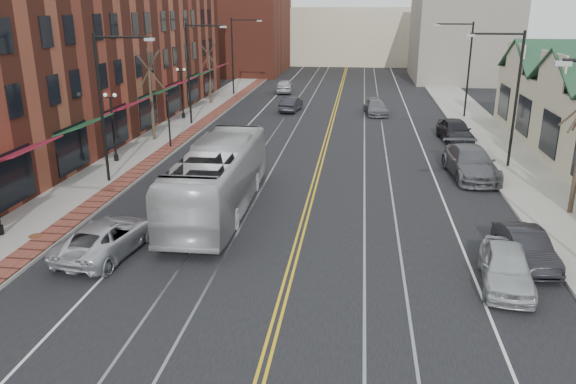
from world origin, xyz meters
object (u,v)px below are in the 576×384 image
(parked_car_d, at_px, (455,130))
(parked_car_a, at_px, (506,267))
(parked_car_b, at_px, (526,247))
(parked_suv, at_px, (107,237))
(parked_car_c, at_px, (471,163))
(transit_bus, at_px, (218,178))

(parked_car_d, bearing_deg, parked_car_a, -99.87)
(parked_car_a, relative_size, parked_car_b, 1.06)
(parked_suv, xyz_separation_m, parked_car_a, (15.25, -0.75, 0.02))
(parked_car_c, bearing_deg, transit_bus, -155.57)
(parked_car_a, bearing_deg, parked_car_b, 66.40)
(parked_car_a, xyz_separation_m, parked_car_b, (1.18, 1.98, -0.06))
(transit_bus, height_order, parked_car_c, transit_bus)
(parked_car_b, xyz_separation_m, parked_car_c, (-0.09, 11.52, 0.19))
(parked_car_a, distance_m, parked_car_b, 2.30)
(transit_bus, bearing_deg, parked_car_a, 152.06)
(parked_suv, bearing_deg, parked_car_a, -175.36)
(transit_bus, distance_m, parked_suv, 6.39)
(parked_suv, distance_m, parked_car_c, 20.72)
(transit_bus, xyz_separation_m, parked_car_b, (13.18, -4.19, -0.99))
(parked_suv, height_order, parked_car_a, parked_car_a)
(transit_bus, xyz_separation_m, parked_suv, (-3.25, -5.42, -0.95))
(transit_bus, bearing_deg, parked_car_c, -151.52)
(transit_bus, relative_size, parked_suv, 2.34)
(parked_suv, xyz_separation_m, parked_car_b, (16.43, 1.23, -0.04))
(transit_bus, height_order, parked_car_a, transit_bus)
(parked_car_a, xyz_separation_m, parked_car_c, (1.09, 13.49, 0.13))
(parked_car_a, relative_size, parked_car_d, 0.88)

